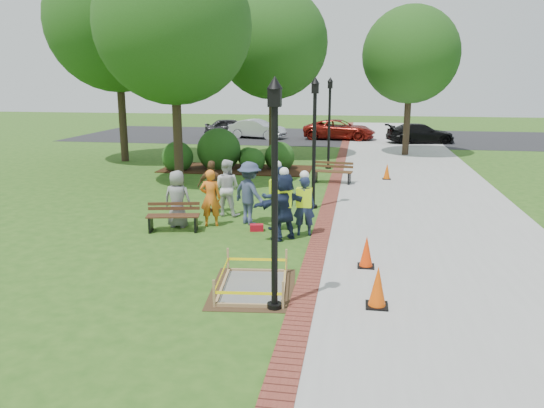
% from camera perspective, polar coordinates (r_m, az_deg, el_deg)
% --- Properties ---
extents(ground, '(100.00, 100.00, 0.00)m').
position_cam_1_polar(ground, '(13.13, -3.03, -5.37)').
color(ground, '#285116').
rests_on(ground, ground).
extents(sidewalk, '(6.00, 60.00, 0.02)m').
position_cam_1_polar(sidewalk, '(22.64, 15.09, 2.23)').
color(sidewalk, '#9E9E99').
rests_on(sidewalk, ground).
extents(brick_edging, '(0.50, 60.00, 0.03)m').
position_cam_1_polar(brick_edging, '(22.54, 6.85, 2.57)').
color(brick_edging, maroon).
rests_on(brick_edging, ground).
extents(mulch_bed, '(7.00, 3.00, 0.05)m').
position_cam_1_polar(mulch_bed, '(25.15, -3.82, 3.78)').
color(mulch_bed, '#381E0F').
rests_on(mulch_bed, ground).
extents(parking_lot, '(36.00, 12.00, 0.01)m').
position_cam_1_polar(parking_lot, '(39.45, 5.52, 7.23)').
color(parking_lot, black).
rests_on(parking_lot, ground).
extents(wet_concrete_pad, '(1.94, 2.47, 0.55)m').
position_cam_1_polar(wet_concrete_pad, '(10.96, -2.05, -7.95)').
color(wet_concrete_pad, '#47331E').
rests_on(wet_concrete_pad, ground).
extents(bench_near, '(1.53, 0.77, 0.79)m').
position_cam_1_polar(bench_near, '(15.20, -10.56, -1.96)').
color(bench_near, '#4C2C1A').
rests_on(bench_near, ground).
extents(bench_far, '(1.66, 0.73, 0.87)m').
position_cam_1_polar(bench_far, '(21.87, 6.52, 2.94)').
color(bench_far, '#4C371A').
rests_on(bench_far, ground).
extents(cone_front, '(0.42, 0.42, 0.82)m').
position_cam_1_polar(cone_front, '(10.23, 11.29, -8.82)').
color(cone_front, black).
rests_on(cone_front, ground).
extents(cone_back, '(0.38, 0.38, 0.75)m').
position_cam_1_polar(cone_back, '(12.27, 10.12, -5.15)').
color(cone_back, black).
rests_on(cone_back, ground).
extents(cone_far, '(0.35, 0.35, 0.69)m').
position_cam_1_polar(cone_far, '(23.04, 12.26, 3.40)').
color(cone_far, black).
rests_on(cone_far, ground).
extents(toolbox, '(0.42, 0.29, 0.19)m').
position_cam_1_polar(toolbox, '(15.01, -1.66, -2.56)').
color(toolbox, '#B10D1E').
rests_on(toolbox, ground).
extents(lamp_near, '(0.28, 0.28, 4.26)m').
position_cam_1_polar(lamp_near, '(9.41, 0.29, 2.73)').
color(lamp_near, black).
rests_on(lamp_near, ground).
extents(lamp_mid, '(0.28, 0.28, 4.26)m').
position_cam_1_polar(lamp_mid, '(17.28, 4.58, 7.59)').
color(lamp_mid, black).
rests_on(lamp_mid, ground).
extents(lamp_far, '(0.28, 0.28, 4.26)m').
position_cam_1_polar(lamp_far, '(25.23, 6.20, 9.39)').
color(lamp_far, black).
rests_on(lamp_far, ground).
extents(tree_left, '(6.07, 6.07, 9.23)m').
position_cam_1_polar(tree_left, '(21.80, -10.58, 18.37)').
color(tree_left, '#3D2D1E').
rests_on(tree_left, ground).
extents(tree_back, '(5.80, 5.80, 8.88)m').
position_cam_1_polar(tree_back, '(28.92, 0.04, 16.89)').
color(tree_back, '#3D2D1E').
rests_on(tree_back, ground).
extents(tree_right, '(5.19, 5.19, 8.03)m').
position_cam_1_polar(tree_right, '(30.55, 14.71, 15.25)').
color(tree_right, '#3D2D1E').
rests_on(tree_right, ground).
extents(tree_far, '(6.86, 6.86, 10.36)m').
position_cam_1_polar(tree_far, '(28.54, -16.40, 18.32)').
color(tree_far, '#3D2D1E').
rests_on(tree_far, ground).
extents(shrub_a, '(1.46, 1.46, 1.46)m').
position_cam_1_polar(shrub_a, '(25.29, -10.07, 3.60)').
color(shrub_a, '#214915').
rests_on(shrub_a, ground).
extents(shrub_b, '(2.07, 2.07, 2.07)m').
position_cam_1_polar(shrub_b, '(25.51, -5.68, 3.83)').
color(shrub_b, '#214915').
rests_on(shrub_b, ground).
extents(shrub_c, '(1.16, 1.16, 1.16)m').
position_cam_1_polar(shrub_c, '(24.66, -2.10, 3.56)').
color(shrub_c, '#214915').
rests_on(shrub_c, ground).
extents(shrub_d, '(1.41, 1.41, 1.41)m').
position_cam_1_polar(shrub_d, '(25.13, 0.82, 3.75)').
color(shrub_d, '#214915').
rests_on(shrub_d, ground).
extents(shrub_e, '(1.02, 1.02, 1.02)m').
position_cam_1_polar(shrub_e, '(26.02, -2.58, 4.07)').
color(shrub_e, '#214915').
rests_on(shrub_e, ground).
extents(casual_person_a, '(0.54, 0.36, 1.65)m').
position_cam_1_polar(casual_person_a, '(15.49, -10.13, 0.54)').
color(casual_person_a, gray).
rests_on(casual_person_a, ground).
extents(casual_person_b, '(0.60, 0.45, 1.67)m').
position_cam_1_polar(casual_person_b, '(15.44, -6.63, 0.65)').
color(casual_person_b, orange).
rests_on(casual_person_b, ground).
extents(casual_person_c, '(0.62, 0.45, 1.77)m').
position_cam_1_polar(casual_person_c, '(16.56, -4.92, 1.74)').
color(casual_person_c, silver).
rests_on(casual_person_c, ground).
extents(casual_person_d, '(0.56, 0.39, 1.68)m').
position_cam_1_polar(casual_person_d, '(16.97, -6.45, 1.83)').
color(casual_person_d, brown).
rests_on(casual_person_d, ground).
extents(casual_person_e, '(0.70, 0.66, 1.86)m').
position_cam_1_polar(casual_person_e, '(15.54, -2.42, 1.16)').
color(casual_person_e, '#353F5D').
rests_on(casual_person_e, ground).
extents(hivis_worker_a, '(0.68, 0.67, 1.96)m').
position_cam_1_polar(hivis_worker_a, '(14.02, 1.30, -0.02)').
color(hivis_worker_a, '#1C2F48').
rests_on(hivis_worker_a, ground).
extents(hivis_worker_b, '(0.56, 0.39, 1.80)m').
position_cam_1_polar(hivis_worker_b, '(14.43, 3.46, 0.07)').
color(hivis_worker_b, '#1C1D49').
rests_on(hivis_worker_b, ground).
extents(hivis_worker_c, '(0.68, 0.56, 1.98)m').
position_cam_1_polar(hivis_worker_c, '(14.97, 0.55, 0.89)').
color(hivis_worker_c, '#1A1A44').
rests_on(hivis_worker_c, ground).
extents(parked_car_a, '(2.82, 4.79, 1.46)m').
position_cam_1_polar(parked_car_a, '(39.33, -4.34, 7.23)').
color(parked_car_a, '#272729').
rests_on(parked_car_a, ground).
extents(parked_car_b, '(3.02, 4.81, 1.45)m').
position_cam_1_polar(parked_car_b, '(38.18, -1.60, 7.07)').
color(parked_car_b, '#B7B8BC').
rests_on(parked_car_b, ground).
extents(parked_car_c, '(2.36, 4.76, 1.50)m').
position_cam_1_polar(parked_car_c, '(37.81, 7.23, 6.91)').
color(parked_car_c, maroon).
rests_on(parked_car_c, ground).
extents(parked_car_d, '(2.76, 4.60, 1.40)m').
position_cam_1_polar(parked_car_d, '(36.69, 15.60, 6.33)').
color(parked_car_d, black).
rests_on(parked_car_d, ground).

